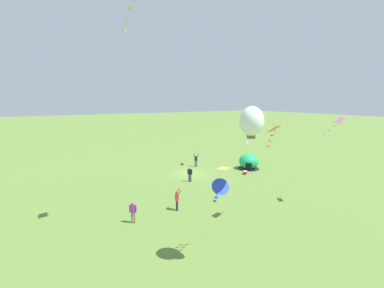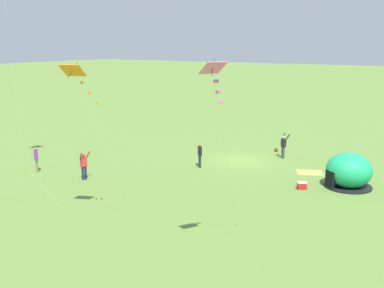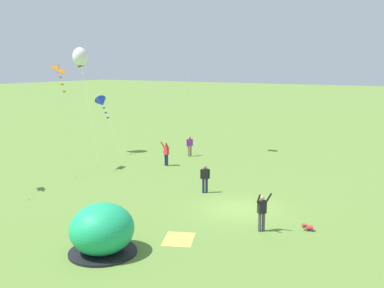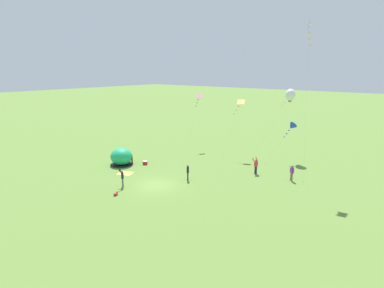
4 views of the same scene
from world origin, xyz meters
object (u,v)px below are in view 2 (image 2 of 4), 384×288
(kite_pink, at_px, (215,77))
(person_with_toddler, at_px, (84,164))
(toddler_crawling, at_px, (276,149))
(person_near_tent, at_px, (36,158))
(person_strolling, at_px, (200,154))
(person_center_field, at_px, (284,145))
(cooler_box, at_px, (302,186))
(kite_orange, at_px, (76,76))
(popup_tent, at_px, (349,171))

(kite_pink, bearing_deg, person_with_toddler, -24.98)
(toddler_crawling, distance_m, kite_pink, 21.18)
(person_near_tent, bearing_deg, kite_pink, 161.76)
(person_strolling, relative_size, kite_pink, 0.22)
(person_strolling, distance_m, person_center_field, 6.81)
(person_near_tent, bearing_deg, person_with_toddler, -174.40)
(toddler_crawling, height_order, kite_pink, kite_pink)
(cooler_box, bearing_deg, kite_pink, 90.36)
(cooler_box, xyz_separation_m, person_near_tent, (16.38, 5.73, 0.74))
(person_strolling, xyz_separation_m, kite_orange, (-0.50, 11.69, 6.11))
(person_near_tent, relative_size, kite_orange, 0.22)
(toddler_crawling, xyz_separation_m, person_strolling, (2.86, 7.25, 0.79))
(person_near_tent, distance_m, kite_pink, 18.46)
(person_strolling, relative_size, person_with_toddler, 0.91)
(kite_orange, bearing_deg, person_near_tent, -28.39)
(popup_tent, distance_m, kite_orange, 16.79)
(person_center_field, bearing_deg, toddler_crawling, -55.90)
(kite_pink, bearing_deg, person_center_field, -78.47)
(toddler_crawling, height_order, person_center_field, person_center_field)
(popup_tent, distance_m, kite_pink, 14.61)
(kite_pink, bearing_deg, person_strolling, -57.66)
(person_strolling, bearing_deg, popup_tent, -174.87)
(kite_pink, bearing_deg, person_near_tent, -18.24)
(popup_tent, relative_size, person_center_field, 1.49)
(cooler_box, distance_m, person_strolling, 7.68)
(person_center_field, bearing_deg, person_near_tent, 43.29)
(kite_orange, bearing_deg, cooler_box, -123.39)
(cooler_box, bearing_deg, toddler_crawling, -59.99)
(person_with_toddler, bearing_deg, person_near_tent, 5.60)
(person_near_tent, distance_m, person_with_toddler, 3.99)
(person_with_toddler, xyz_separation_m, kite_orange, (-5.31, 5.41, 6.08))
(cooler_box, height_order, person_near_tent, person_near_tent)
(cooler_box, bearing_deg, kite_orange, 56.61)
(person_center_field, bearing_deg, popup_tent, 141.52)
(person_with_toddler, distance_m, kite_pink, 15.15)
(person_strolling, xyz_separation_m, person_with_toddler, (4.82, 6.28, 0.03))
(cooler_box, xyz_separation_m, person_strolling, (7.59, -0.94, 0.74))
(cooler_box, bearing_deg, person_near_tent, 19.30)
(popup_tent, bearing_deg, kite_pink, 80.51)
(popup_tent, distance_m, cooler_box, 2.99)
(cooler_box, bearing_deg, popup_tent, -140.91)
(person_center_field, relative_size, kite_pink, 0.24)
(kite_orange, relative_size, kite_pink, 0.96)
(person_with_toddler, xyz_separation_m, person_center_field, (-8.89, -11.73, -0.00))
(person_strolling, bearing_deg, person_with_toddler, 52.52)
(person_strolling, bearing_deg, toddler_crawling, -111.51)
(kite_orange, height_order, kite_pink, kite_pink)
(popup_tent, height_order, kite_pink, kite_pink)
(person_with_toddler, bearing_deg, popup_tent, -153.93)
(cooler_box, relative_size, person_center_field, 0.34)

